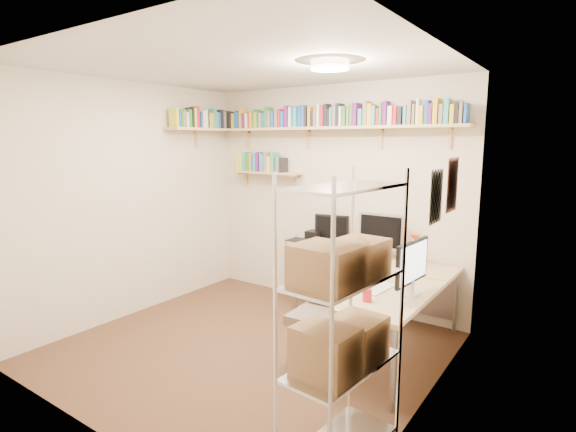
% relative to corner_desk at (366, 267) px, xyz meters
% --- Properties ---
extents(ground, '(3.20, 3.20, 0.00)m').
position_rel_corner_desk_xyz_m(ground, '(-0.69, -0.99, -0.65)').
color(ground, '#462A1E').
rests_on(ground, ground).
extents(room_shell, '(3.24, 3.04, 2.52)m').
position_rel_corner_desk_xyz_m(room_shell, '(-0.69, -0.99, 0.90)').
color(room_shell, beige).
rests_on(room_shell, ground).
extents(wall_shelves, '(3.12, 1.09, 0.80)m').
position_rel_corner_desk_xyz_m(wall_shelves, '(-1.10, 0.31, 1.37)').
color(wall_shelves, '#D9B87A').
rests_on(wall_shelves, ground).
extents(corner_desk, '(1.76, 1.72, 1.14)m').
position_rel_corner_desk_xyz_m(corner_desk, '(0.00, 0.00, 0.00)').
color(corner_desk, tan).
rests_on(corner_desk, ground).
extents(office_chair, '(0.48, 0.49, 0.92)m').
position_rel_corner_desk_xyz_m(office_chair, '(0.01, -0.89, -0.27)').
color(office_chair, black).
rests_on(office_chair, ground).
extents(wire_rack, '(0.43, 0.78, 1.73)m').
position_rel_corner_desk_xyz_m(wire_rack, '(0.73, -1.89, 0.31)').
color(wire_rack, silver).
rests_on(wire_rack, ground).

